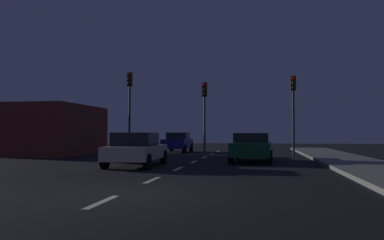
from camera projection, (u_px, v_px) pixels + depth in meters
name	position (u px, v px, depth m)	size (l,w,h in m)	color
ground_plane	(181.00, 168.00, 16.04)	(80.00, 80.00, 0.00)	black
sidewalk_curb_right	(373.00, 169.00, 14.75)	(3.00, 40.00, 0.15)	gray
lane_stripe_nearest	(102.00, 202.00, 7.96)	(0.16, 1.60, 0.01)	silver
lane_stripe_second	(152.00, 180.00, 11.70)	(0.16, 1.60, 0.01)	silver
lane_stripe_third	(178.00, 169.00, 15.45)	(0.16, 1.60, 0.01)	silver
lane_stripe_fourth	(194.00, 162.00, 19.19)	(0.16, 1.60, 0.01)	silver
lane_stripe_fifth	(204.00, 157.00, 22.93)	(0.16, 1.60, 0.01)	silver
lane_stripe_sixth	(212.00, 154.00, 26.67)	(0.16, 1.60, 0.01)	silver
lane_stripe_seventh	(218.00, 151.00, 30.41)	(0.16, 1.60, 0.01)	silver
traffic_signal_left	(130.00, 98.00, 25.52)	(0.32, 0.38, 5.46)	#2D2D30
traffic_signal_center	(205.00, 104.00, 24.64)	(0.32, 0.38, 4.68)	#4C4C51
traffic_signal_right	(293.00, 100.00, 23.70)	(0.32, 0.38, 4.97)	#2D2D30
car_stopped_ahead	(252.00, 147.00, 19.19)	(2.13, 4.41, 1.44)	#0F4C2D
car_adjacent_lane	(136.00, 149.00, 16.60)	(2.07, 4.17, 1.46)	beige
car_oncoming_far	(178.00, 142.00, 29.07)	(1.80, 3.88, 1.49)	navy
storefront_left	(53.00, 130.00, 25.89)	(4.90, 6.98, 3.29)	maroon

